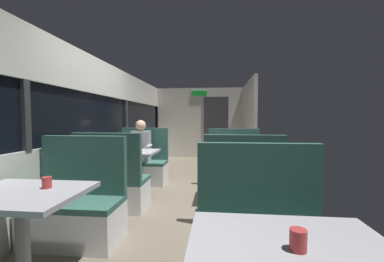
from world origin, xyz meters
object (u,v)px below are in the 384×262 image
(coffee_cup_primary, at_px, (47,183))
(bench_front_aisle_facing_entry, at_px, (261,251))
(bench_rear_aisle_facing_end, at_px, (242,195))
(dining_table_rear_aisle, at_px, (238,161))
(bench_near_window_facing_entry, at_px, (77,210))
(dining_table_near_window, at_px, (22,205))
(coffee_cup_secondary, at_px, (298,240))
(bench_rear_aisle_facing_entry, at_px, (234,171))
(dining_table_mid_window, at_px, (130,157))
(seated_passenger, at_px, (142,157))
(bench_mid_window_facing_entry, at_px, (143,167))
(bench_mid_window_facing_end, at_px, (113,186))

(coffee_cup_primary, bearing_deg, bench_front_aisle_facing_entry, -0.20)
(bench_rear_aisle_facing_end, bearing_deg, dining_table_rear_aisle, 90.00)
(coffee_cup_primary, bearing_deg, bench_near_window_facing_entry, 102.40)
(bench_near_window_facing_entry, relative_size, dining_table_rear_aisle, 1.22)
(dining_table_near_window, bearing_deg, coffee_cup_secondary, -18.99)
(coffee_cup_primary, bearing_deg, bench_rear_aisle_facing_entry, 58.17)
(bench_front_aisle_facing_entry, relative_size, coffee_cup_secondary, 12.22)
(dining_table_mid_window, relative_size, bench_front_aisle_facing_entry, 0.82)
(bench_rear_aisle_facing_end, bearing_deg, seated_passenger, 139.54)
(coffee_cup_primary, bearing_deg, bench_rear_aisle_facing_end, 37.51)
(bench_near_window_facing_entry, distance_m, bench_front_aisle_facing_entry, 1.89)
(bench_front_aisle_facing_entry, xyz_separation_m, coffee_cup_primary, (-1.66, 0.01, 0.46))
(coffee_cup_secondary, bearing_deg, bench_mid_window_facing_entry, 116.63)
(bench_mid_window_facing_entry, distance_m, bench_rear_aisle_facing_end, 2.40)
(bench_mid_window_facing_end, bearing_deg, coffee_cup_primary, -84.93)
(bench_mid_window_facing_entry, bearing_deg, bench_mid_window_facing_end, -90.00)
(coffee_cup_secondary, bearing_deg, bench_rear_aisle_facing_entry, 90.24)
(dining_table_near_window, bearing_deg, dining_table_rear_aisle, 49.26)
(dining_table_rear_aisle, bearing_deg, bench_rear_aisle_facing_end, -90.00)
(dining_table_mid_window, bearing_deg, dining_table_rear_aisle, -6.38)
(dining_table_rear_aisle, xyz_separation_m, bench_rear_aisle_facing_end, (0.00, -0.70, -0.31))
(seated_passenger, bearing_deg, coffee_cup_secondary, -62.90)
(bench_mid_window_facing_entry, relative_size, coffee_cup_primary, 12.22)
(dining_table_near_window, xyz_separation_m, bench_rear_aisle_facing_end, (1.79, 1.38, -0.31))
(coffee_cup_primary, bearing_deg, seated_passenger, 92.67)
(bench_mid_window_facing_end, relative_size, seated_passenger, 0.87)
(bench_mid_window_facing_entry, relative_size, seated_passenger, 0.87)
(dining_table_mid_window, height_order, bench_mid_window_facing_end, bench_mid_window_facing_end)
(bench_rear_aisle_facing_end, relative_size, coffee_cup_primary, 12.22)
(bench_rear_aisle_facing_entry, bearing_deg, dining_table_near_window, -122.80)
(dining_table_rear_aisle, bearing_deg, bench_front_aisle_facing_entry, -90.00)
(bench_rear_aisle_facing_end, height_order, coffee_cup_secondary, bench_rear_aisle_facing_end)
(bench_front_aisle_facing_entry, distance_m, coffee_cup_primary, 1.72)
(bench_rear_aisle_facing_end, xyz_separation_m, seated_passenger, (-1.79, 1.53, 0.21))
(bench_mid_window_facing_entry, bearing_deg, bench_rear_aisle_facing_end, -41.77)
(bench_near_window_facing_entry, xyz_separation_m, seated_passenger, (0.00, 2.21, 0.21))
(dining_table_near_window, distance_m, bench_rear_aisle_facing_entry, 3.32)
(bench_rear_aisle_facing_end, height_order, seated_passenger, seated_passenger)
(seated_passenger, bearing_deg, dining_table_near_window, -90.00)
(bench_near_window_facing_entry, xyz_separation_m, dining_table_mid_window, (0.00, 1.58, 0.31))
(dining_table_near_window, bearing_deg, bench_near_window_facing_entry, 90.00)
(dining_table_near_window, distance_m, dining_table_rear_aisle, 2.74)
(dining_table_near_window, distance_m, seated_passenger, 2.91)
(dining_table_mid_window, distance_m, coffee_cup_primary, 2.18)
(bench_near_window_facing_entry, height_order, bench_mid_window_facing_end, same)
(bench_mid_window_facing_entry, distance_m, coffee_cup_secondary, 4.05)
(dining_table_near_window, distance_m, bench_rear_aisle_facing_end, 2.28)
(bench_mid_window_facing_entry, bearing_deg, seated_passenger, -90.00)
(bench_front_aisle_facing_entry, height_order, bench_rear_aisle_facing_end, same)
(bench_rear_aisle_facing_entry, height_order, coffee_cup_secondary, bench_rear_aisle_facing_entry)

